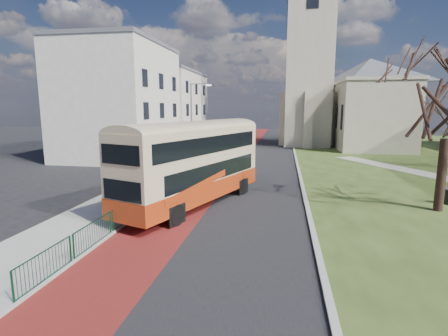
# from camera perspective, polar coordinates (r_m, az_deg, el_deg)

# --- Properties ---
(ground) EXTENTS (160.00, 160.00, 0.00)m
(ground) POSITION_cam_1_polar(r_m,az_deg,el_deg) (17.75, -6.05, -8.99)
(ground) COLOR black
(ground) RESTS_ON ground
(road_carriageway) EXTENTS (9.00, 120.00, 0.01)m
(road_carriageway) POSITION_cam_1_polar(r_m,az_deg,el_deg) (36.74, 4.67, 0.85)
(road_carriageway) COLOR black
(road_carriageway) RESTS_ON ground
(bus_lane) EXTENTS (3.40, 120.00, 0.01)m
(bus_lane) POSITION_cam_1_polar(r_m,az_deg,el_deg) (37.07, 0.50, 0.97)
(bus_lane) COLOR #591414
(bus_lane) RESTS_ON ground
(pavement_west) EXTENTS (4.00, 120.00, 0.12)m
(pavement_west) POSITION_cam_1_polar(r_m,az_deg,el_deg) (37.84, -5.19, 1.19)
(pavement_west) COLOR gray
(pavement_west) RESTS_ON ground
(kerb_west) EXTENTS (0.25, 120.00, 0.13)m
(kerb_west) POSITION_cam_1_polar(r_m,az_deg,el_deg) (37.38, -2.22, 1.13)
(kerb_west) COLOR #999993
(kerb_west) RESTS_ON ground
(kerb_east) EXTENTS (0.25, 80.00, 0.13)m
(kerb_east) POSITION_cam_1_polar(r_m,az_deg,el_deg) (38.60, 11.75, 1.20)
(kerb_east) COLOR #999993
(kerb_east) RESTS_ON ground
(pedestrian_railing) EXTENTS (0.07, 24.00, 1.12)m
(pedestrian_railing) POSITION_cam_1_polar(r_m,az_deg,el_deg) (22.14, -10.65, -3.81)
(pedestrian_railing) COLOR #0D3922
(pedestrian_railing) RESTS_ON ground
(gothic_church) EXTENTS (16.38, 18.00, 40.00)m
(gothic_church) POSITION_cam_1_polar(r_m,az_deg,el_deg) (55.24, 18.68, 17.04)
(gothic_church) COLOR gray
(gothic_church) RESTS_ON ground
(street_block_near) EXTENTS (10.30, 14.30, 13.00)m
(street_block_near) POSITION_cam_1_polar(r_m,az_deg,el_deg) (42.47, -16.64, 10.50)
(street_block_near) COLOR beige
(street_block_near) RESTS_ON ground
(street_block_far) EXTENTS (10.30, 16.30, 11.50)m
(street_block_far) POSITION_cam_1_polar(r_m,az_deg,el_deg) (57.27, -9.45, 9.74)
(street_block_far) COLOR beige
(street_block_far) RESTS_ON ground
(streetlamp) EXTENTS (2.13, 0.18, 8.00)m
(streetlamp) POSITION_cam_1_polar(r_m,az_deg,el_deg) (35.33, -5.10, 7.97)
(streetlamp) COLOR gray
(streetlamp) RESTS_ON pavement_west
(bus) EXTENTS (6.33, 11.60, 4.76)m
(bus) POSITION_cam_1_polar(r_m,az_deg,el_deg) (20.27, -4.86, 1.30)
(bus) COLOR #9C2E0E
(bus) RESTS_ON ground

